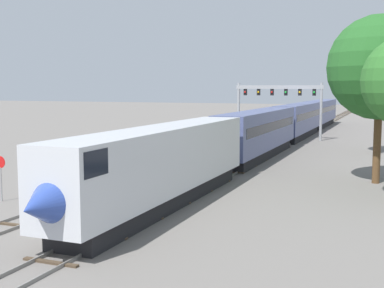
{
  "coord_description": "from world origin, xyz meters",
  "views": [
    {
      "loc": [
        14.79,
        -22.44,
        7.12
      ],
      "look_at": [
        1.0,
        12.0,
        3.0
      ],
      "focal_mm": 47.6,
      "sensor_mm": 36.0,
      "label": 1
    }
  ],
  "objects_px": {
    "passenger_train": "(283,125)",
    "trackside_tree_mid": "(380,85)",
    "stop_sign": "(1,172)",
    "trackside_tree_right": "(380,68)",
    "signal_gantry": "(279,98)"
  },
  "relations": [
    {
      "from": "stop_sign",
      "to": "trackside_tree_mid",
      "type": "distance_m",
      "value": 40.43
    },
    {
      "from": "signal_gantry",
      "to": "trackside_tree_mid",
      "type": "distance_m",
      "value": 17.5
    },
    {
      "from": "stop_sign",
      "to": "trackside_tree_mid",
      "type": "xyz_separation_m",
      "value": [
        21.17,
        34.0,
        5.53
      ]
    },
    {
      "from": "trackside_tree_right",
      "to": "trackside_tree_mid",
      "type": "bearing_deg",
      "value": 91.38
    },
    {
      "from": "stop_sign",
      "to": "passenger_train",
      "type": "bearing_deg",
      "value": 75.05
    },
    {
      "from": "signal_gantry",
      "to": "trackside_tree_right",
      "type": "distance_m",
      "value": 33.01
    },
    {
      "from": "stop_sign",
      "to": "trackside_tree_right",
      "type": "relative_size",
      "value": 0.23
    },
    {
      "from": "passenger_train",
      "to": "trackside_tree_mid",
      "type": "relative_size",
      "value": 9.02
    },
    {
      "from": "trackside_tree_mid",
      "to": "trackside_tree_right",
      "type": "distance_m",
      "value": 18.76
    },
    {
      "from": "passenger_train",
      "to": "trackside_tree_mid",
      "type": "height_order",
      "value": "trackside_tree_mid"
    },
    {
      "from": "passenger_train",
      "to": "signal_gantry",
      "type": "height_order",
      "value": "signal_gantry"
    },
    {
      "from": "trackside_tree_right",
      "to": "stop_sign",
      "type": "bearing_deg",
      "value": -144.74
    },
    {
      "from": "trackside_tree_mid",
      "to": "trackside_tree_right",
      "type": "xyz_separation_m",
      "value": [
        0.45,
        -18.71,
        1.18
      ]
    },
    {
      "from": "passenger_train",
      "to": "signal_gantry",
      "type": "relative_size",
      "value": 7.6
    },
    {
      "from": "passenger_train",
      "to": "stop_sign",
      "type": "relative_size",
      "value": 31.93
    }
  ]
}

